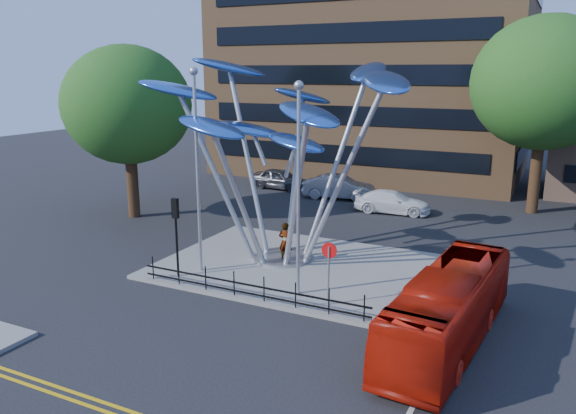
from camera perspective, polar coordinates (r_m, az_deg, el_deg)
The scene contains 16 objects.
ground at distance 20.50m, azimuth -3.94°, elevation -11.75°, with size 120.00×120.00×0.00m, color black.
traffic_island at distance 25.81m, azimuth 0.85°, elevation -6.05°, with size 12.00×9.00×0.15m, color slate.
double_yellow_near at distance 16.27m, azimuth -15.26°, elevation -19.55°, with size 40.00×0.12×0.01m, color gold.
tree_right at distance 37.98m, azimuth 24.65°, elevation 11.34°, with size 8.80×8.80×12.11m.
tree_left at distance 35.00m, azimuth -16.01°, elevation 9.90°, with size 7.60×7.60×10.32m.
leaf_sculpture at distance 25.44m, azimuth -0.63°, elevation 9.36°, with size 12.72×9.54×9.51m.
street_lamp_left at distance 24.15m, azimuth -9.25°, elevation 5.33°, with size 0.36×0.36×8.80m.
street_lamp_right at distance 21.26m, azimuth 1.07°, elevation 3.67°, with size 0.36×0.36×8.30m.
traffic_light_island at distance 24.21m, azimuth -11.34°, elevation -1.37°, with size 0.28×0.18×3.42m.
no_entry_sign_island at distance 21.08m, azimuth 4.18°, elevation -5.68°, with size 0.60×0.10×2.45m.
pedestrian_railing_front at distance 22.08m, azimuth -4.00°, elevation -8.26°, with size 10.00×0.06×1.00m.
red_bus at distance 19.32m, azimuth 16.03°, elevation -9.85°, with size 2.10×8.99×2.50m, color #A71507.
pedestrian at distance 25.99m, azimuth -0.26°, elevation -3.57°, with size 0.68×0.44×1.86m, color gray.
parked_car_left at distance 42.72m, azimuth -0.79°, elevation 2.87°, with size 1.83×4.54×1.55m, color #3E4046.
parked_car_mid at distance 39.58m, azimuth 5.18°, elevation 2.02°, with size 1.75×5.02×1.65m, color #94979B.
parked_car_right at distance 36.14m, azimuth 10.54°, elevation 0.50°, with size 1.94×4.77×1.38m, color white.
Camera 1 is at (9.41, -15.95, 8.80)m, focal length 35.00 mm.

